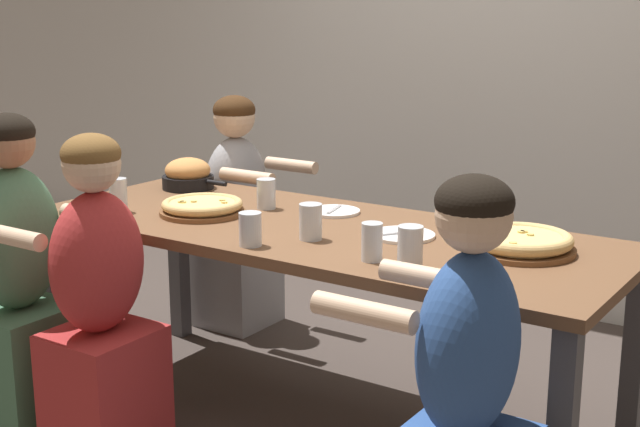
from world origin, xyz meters
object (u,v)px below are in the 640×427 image
(drinking_glass_g, at_px, (266,195))
(diner_near_right, at_px, (464,414))
(diner_near_midleft, at_px, (100,315))
(drinking_glass_a, at_px, (119,197))
(diner_far_left, at_px, (237,221))
(drinking_glass_d, at_px, (372,245))
(skillet_bowl, at_px, (188,175))
(drinking_glass_f, at_px, (311,222))
(drinking_glass_b, at_px, (250,231))
(drinking_glass_e, at_px, (410,247))
(drinking_glass_c, at_px, (93,193))
(diner_near_left, at_px, (19,289))
(pizza_board_second, at_px, (521,242))
(pizza_board_main, at_px, (202,207))
(empty_plate_a, at_px, (334,211))
(empty_plate_b, at_px, (403,235))

(drinking_glass_g, height_order, diner_near_right, diner_near_right)
(diner_near_midleft, bearing_deg, drinking_glass_a, 37.74)
(diner_far_left, height_order, diner_near_right, diner_near_right)
(drinking_glass_d, xyz_separation_m, diner_far_left, (-1.29, 0.92, -0.29))
(drinking_glass_a, bearing_deg, diner_near_right, -14.03)
(skillet_bowl, distance_m, drinking_glass_f, 1.01)
(skillet_bowl, xyz_separation_m, diner_far_left, (-0.06, 0.40, -0.30))
(drinking_glass_b, distance_m, drinking_glass_d, 0.43)
(diner_near_midleft, bearing_deg, drinking_glass_b, -52.71)
(drinking_glass_e, distance_m, diner_near_midleft, 1.09)
(skillet_bowl, distance_m, drinking_glass_a, 0.49)
(drinking_glass_b, height_order, drinking_glass_c, drinking_glass_c)
(drinking_glass_c, xyz_separation_m, drinking_glass_f, (1.00, 0.07, 0.01))
(skillet_bowl, bearing_deg, diner_near_left, -91.40)
(drinking_glass_e, distance_m, diner_near_right, 0.61)
(diner_far_left, xyz_separation_m, diner_near_midleft, (0.46, -1.30, 0.00))
(drinking_glass_e, xyz_separation_m, diner_near_left, (-1.39, -0.39, -0.28))
(drinking_glass_g, bearing_deg, diner_near_left, -124.76)
(pizza_board_second, distance_m, drinking_glass_f, 0.71)
(pizza_board_main, relative_size, diner_near_left, 0.28)
(drinking_glass_g, bearing_deg, diner_far_left, 137.79)
(drinking_glass_a, relative_size, diner_near_midleft, 0.12)
(drinking_glass_c, xyz_separation_m, drinking_glass_g, (0.59, 0.36, -0.00))
(empty_plate_a, bearing_deg, drinking_glass_b, -87.59)
(skillet_bowl, relative_size, diner_near_right, 0.28)
(diner_near_right, bearing_deg, empty_plate_b, 39.08)
(empty_plate_b, height_order, diner_far_left, diner_far_left)
(pizza_board_main, distance_m, diner_near_left, 0.73)
(drinking_glass_a, bearing_deg, drinking_glass_f, 5.00)
(empty_plate_b, bearing_deg, diner_near_left, -149.82)
(drinking_glass_g, relative_size, diner_near_right, 0.10)
(drinking_glass_a, bearing_deg, diner_near_midleft, -52.26)
(drinking_glass_e, bearing_deg, empty_plate_b, 122.08)
(drinking_glass_c, xyz_separation_m, drinking_glass_d, (1.30, -0.03, -0.00))
(diner_near_right, bearing_deg, pizza_board_second, 11.69)
(skillet_bowl, xyz_separation_m, diner_near_left, (-0.02, -0.90, -0.28))
(empty_plate_a, bearing_deg, drinking_glass_c, -152.37)
(pizza_board_main, distance_m, drinking_glass_d, 0.88)
(skillet_bowl, relative_size, drinking_glass_d, 2.66)
(empty_plate_a, xyz_separation_m, diner_near_midleft, (-0.39, -0.86, -0.24))
(empty_plate_b, distance_m, diner_far_left, 1.40)
(empty_plate_a, bearing_deg, diner_near_midleft, -114.03)
(pizza_board_main, bearing_deg, drinking_glass_g, 55.97)
(drinking_glass_d, bearing_deg, pizza_board_second, 45.18)
(diner_far_left, distance_m, diner_near_right, 2.22)
(drinking_glass_c, height_order, diner_near_left, diner_near_left)
(empty_plate_a, xyz_separation_m, diner_far_left, (-0.84, 0.44, -0.25))
(drinking_glass_f, bearing_deg, drinking_glass_e, -13.18)
(drinking_glass_a, height_order, drinking_glass_c, drinking_glass_a)
(drinking_glass_g, relative_size, diner_far_left, 0.11)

